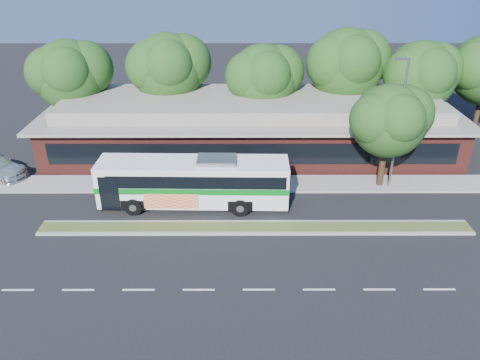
{
  "coord_description": "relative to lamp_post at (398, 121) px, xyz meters",
  "views": [
    {
      "loc": [
        -0.98,
        -23.29,
        15.37
      ],
      "look_at": [
        -0.93,
        3.17,
        2.0
      ],
      "focal_mm": 35.0,
      "sensor_mm": 36.0,
      "label": 1
    }
  ],
  "objects": [
    {
      "name": "tree_bg_a",
      "position": [
        -24.15,
        9.14,
        0.97
      ],
      "size": [
        6.47,
        5.8,
        8.63
      ],
      "color": "black",
      "rests_on": "ground"
    },
    {
      "name": "plaza_building",
      "position": [
        -9.56,
        6.99,
        -2.77
      ],
      "size": [
        33.2,
        11.2,
        4.45
      ],
      "color": "#561F1B",
      "rests_on": "ground"
    },
    {
      "name": "median_strip",
      "position": [
        -9.56,
        -5.4,
        -4.83
      ],
      "size": [
        26.0,
        1.1,
        0.15
      ],
      "primitive_type": "cube",
      "color": "#414B20",
      "rests_on": "ground"
    },
    {
      "name": "lamp_post",
      "position": [
        0.0,
        0.0,
        0.0
      ],
      "size": [
        0.93,
        0.18,
        9.07
      ],
      "color": "slate",
      "rests_on": "ground"
    },
    {
      "name": "tree_bg_d",
      "position": [
        -1.12,
        10.15,
        1.52
      ],
      "size": [
        6.91,
        6.2,
        9.37
      ],
      "color": "black",
      "rests_on": "ground"
    },
    {
      "name": "tree_bg_c",
      "position": [
        -8.16,
        9.13,
        0.69
      ],
      "size": [
        6.24,
        5.6,
        8.26
      ],
      "color": "black",
      "rests_on": "ground"
    },
    {
      "name": "tree_bg_b",
      "position": [
        -16.13,
        10.14,
        1.24
      ],
      "size": [
        6.69,
        6.0,
        9.0
      ],
      "color": "black",
      "rests_on": "ground"
    },
    {
      "name": "sidewalk_tree",
      "position": [
        -0.21,
        0.32,
        0.07
      ],
      "size": [
        5.51,
        4.94,
        7.32
      ],
      "color": "black",
      "rests_on": "ground"
    },
    {
      "name": "sidewalk",
      "position": [
        -9.56,
        0.4,
        -4.84
      ],
      "size": [
        44.0,
        2.6,
        0.12
      ],
      "primitive_type": "cube",
      "color": "gray",
      "rests_on": "ground"
    },
    {
      "name": "tree_bg_e",
      "position": [
        4.85,
        9.14,
        0.84
      ],
      "size": [
        6.47,
        5.8,
        8.5
      ],
      "color": "black",
      "rests_on": "ground"
    },
    {
      "name": "ground",
      "position": [
        -9.56,
        -6.0,
        -4.9
      ],
      "size": [
        120.0,
        120.0,
        0.0
      ],
      "primitive_type": "plane",
      "color": "black",
      "rests_on": "ground"
    },
    {
      "name": "parking_lot",
      "position": [
        -27.56,
        4.0,
        -4.9
      ],
      "size": [
        14.0,
        12.0,
        0.01
      ],
      "primitive_type": "cube",
      "color": "black",
      "rests_on": "ground"
    },
    {
      "name": "transit_bus",
      "position": [
        -13.42,
        -2.52,
        -3.0
      ],
      "size": [
        12.23,
        3.04,
        3.42
      ],
      "rotation": [
        0.0,
        0.0,
        -0.02
      ],
      "color": "silver",
      "rests_on": "ground"
    }
  ]
}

